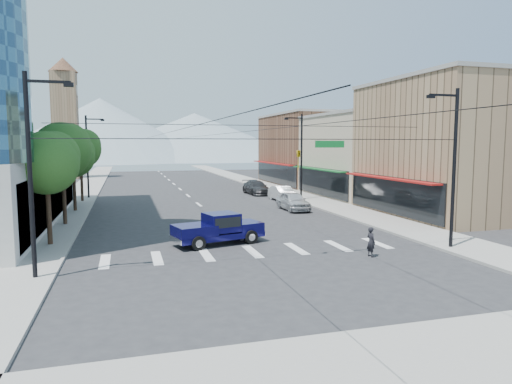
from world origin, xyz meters
The scene contains 22 objects.
ground centered at (0.00, 0.00, 0.00)m, with size 160.00×160.00×0.00m, color #28282B.
sidewalk_left centered at (-12.00, 40.00, 0.07)m, with size 4.00×120.00×0.15m, color gray.
sidewalk_right centered at (12.00, 40.00, 0.07)m, with size 4.00×120.00×0.15m, color gray.
sidewalk_cross centered at (0.00, -12.00, 0.07)m, with size 28.00×4.00×0.15m, color gray.
shop_near centered at (20.00, 10.00, 5.50)m, with size 12.00×14.00×11.00m, color #8C6B4C.
shop_mid centered at (20.00, 24.00, 4.50)m, with size 12.00×14.00×9.00m, color tan.
shop_far centered at (20.00, 40.00, 5.00)m, with size 12.00×18.00×10.00m, color brown.
clock_tower centered at (-16.50, 62.00, 10.64)m, with size 4.80×4.80×20.40m.
mountain_left centered at (-15.00, 150.00, 11.00)m, with size 80.00×80.00×22.00m, color gray.
mountain_right centered at (20.00, 160.00, 9.00)m, with size 90.00×90.00×18.00m, color gray.
tree_near centered at (-11.07, 6.10, 4.99)m, with size 3.65×3.64×6.71m.
tree_midnear centered at (-11.07, 13.10, 5.59)m, with size 4.09×4.09×7.52m.
tree_midfar centered at (-11.07, 20.10, 4.99)m, with size 3.65×3.64×6.71m.
tree_far centered at (-11.07, 27.10, 5.59)m, with size 4.09×4.09×7.52m.
signal_rig centered at (0.19, -1.00, 4.64)m, with size 21.80×0.20×9.00m.
lamp_pole_nw centered at (-10.67, 30.00, 4.94)m, with size 2.00×0.25×9.00m.
lamp_pole_ne centered at (10.67, 22.00, 4.94)m, with size 2.00×0.25×9.00m.
pickup_truck centered at (-1.65, 3.96, 0.96)m, with size 5.77×3.24×1.85m.
pedestrian centered at (5.54, -1.29, 0.80)m, with size 0.58×0.38×1.60m, color black.
parked_car_near centered at (7.60, 15.87, 0.83)m, with size 1.97×4.89×1.67m, color #B9BABE.
parked_car_mid centered at (8.91, 22.42, 0.78)m, with size 1.65×4.73×1.56m, color #BEBEBE.
parked_car_far centered at (8.02, 29.29, 0.79)m, with size 2.23×5.48×1.59m, color #2B2B2D.
Camera 1 is at (-6.85, -22.40, 5.97)m, focal length 32.00 mm.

